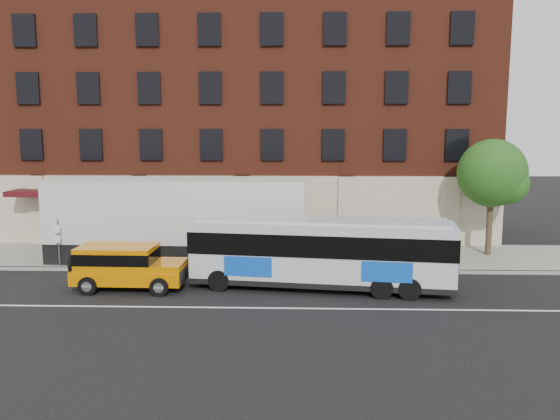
{
  "coord_description": "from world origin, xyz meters",
  "views": [
    {
      "loc": [
        3.22,
        -20.58,
        7.01
      ],
      "look_at": [
        2.4,
        5.5,
        3.12
      ],
      "focal_mm": 36.21,
      "sensor_mm": 36.0,
      "label": 1
    }
  ],
  "objects_px": {
    "street_tree": "(493,176)",
    "city_bus": "(321,250)",
    "sign_pole": "(58,241)",
    "shipping_container": "(177,222)",
    "yellow_suv": "(125,264)"
  },
  "relations": [
    {
      "from": "city_bus",
      "to": "shipping_container",
      "type": "bearing_deg",
      "value": 148.7
    },
    {
      "from": "sign_pole",
      "to": "city_bus",
      "type": "height_order",
      "value": "city_bus"
    },
    {
      "from": "sign_pole",
      "to": "city_bus",
      "type": "xyz_separation_m",
      "value": [
        12.75,
        -2.91,
        0.24
      ]
    },
    {
      "from": "yellow_suv",
      "to": "shipping_container",
      "type": "height_order",
      "value": "shipping_container"
    },
    {
      "from": "sign_pole",
      "to": "city_bus",
      "type": "bearing_deg",
      "value": -12.84
    },
    {
      "from": "street_tree",
      "to": "city_bus",
      "type": "height_order",
      "value": "street_tree"
    },
    {
      "from": "street_tree",
      "to": "shipping_container",
      "type": "bearing_deg",
      "value": -173.47
    },
    {
      "from": "city_bus",
      "to": "yellow_suv",
      "type": "height_order",
      "value": "city_bus"
    },
    {
      "from": "city_bus",
      "to": "yellow_suv",
      "type": "bearing_deg",
      "value": -177.92
    },
    {
      "from": "city_bus",
      "to": "shipping_container",
      "type": "xyz_separation_m",
      "value": [
        -7.17,
        4.36,
        0.45
      ]
    },
    {
      "from": "sign_pole",
      "to": "street_tree",
      "type": "distance_m",
      "value": 22.49
    },
    {
      "from": "sign_pole",
      "to": "yellow_suv",
      "type": "xyz_separation_m",
      "value": [
        4.27,
        -3.21,
        -0.36
      ]
    },
    {
      "from": "city_bus",
      "to": "shipping_container",
      "type": "height_order",
      "value": "shipping_container"
    },
    {
      "from": "yellow_suv",
      "to": "shipping_container",
      "type": "relative_size",
      "value": 0.38
    },
    {
      "from": "sign_pole",
      "to": "shipping_container",
      "type": "distance_m",
      "value": 5.81
    }
  ]
}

